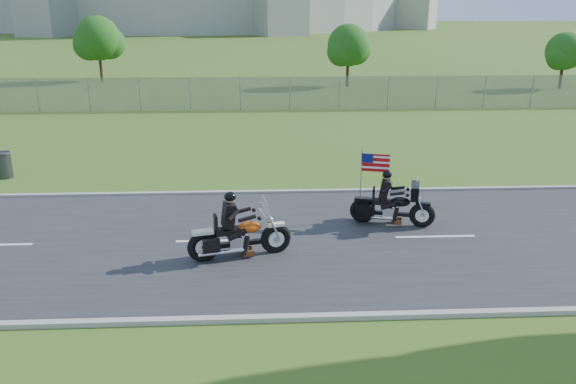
{
  "coord_description": "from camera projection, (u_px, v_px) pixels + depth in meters",
  "views": [
    {
      "loc": [
        -0.73,
        -14.04,
        6.11
      ],
      "look_at": [
        -0.06,
        0.0,
        1.4
      ],
      "focal_mm": 35.0,
      "sensor_mm": 36.0,
      "label": 1
    }
  ],
  "objects": [
    {
      "name": "road",
      "position": [
        290.0,
        240.0,
        15.27
      ],
      "size": [
        120.0,
        8.0,
        0.04
      ],
      "primitive_type": "cube",
      "color": "#28282B",
      "rests_on": "ground"
    },
    {
      "name": "tree_fence_mid",
      "position": [
        99.0,
        41.0,
        45.84
      ],
      "size": [
        3.96,
        3.69,
        5.3
      ],
      "color": "#382316",
      "rests_on": "ground"
    },
    {
      "name": "motorcycle_lead",
      "position": [
        238.0,
        237.0,
        14.08
      ],
      "size": [
        2.64,
        1.06,
        1.8
      ],
      "rotation": [
        0.0,
        0.0,
        0.24
      ],
      "color": "black",
      "rests_on": "ground"
    },
    {
      "name": "tree_fence_near",
      "position": [
        349.0,
        47.0,
        43.05
      ],
      "size": [
        3.52,
        3.28,
        4.75
      ],
      "color": "#382316",
      "rests_on": "ground"
    },
    {
      "name": "motorcycle_follow",
      "position": [
        392.0,
        207.0,
        16.18
      ],
      "size": [
        2.41,
        1.1,
        2.05
      ],
      "rotation": [
        0.0,
        0.0,
        -0.27
      ],
      "color": "black",
      "rests_on": "ground"
    },
    {
      "name": "tree_fence_far",
      "position": [
        565.0,
        53.0,
        41.98
      ],
      "size": [
        3.08,
        2.87,
        4.2
      ],
      "color": "#382316",
      "rests_on": "ground"
    },
    {
      "name": "fence",
      "position": [
        190.0,
        94.0,
        33.68
      ],
      "size": [
        60.0,
        0.03,
        2.0
      ],
      "primitive_type": "cube",
      "color": "gray",
      "rests_on": "ground"
    },
    {
      "name": "ground",
      "position": [
        290.0,
        241.0,
        15.28
      ],
      "size": [
        420.0,
        420.0,
        0.0
      ],
      "primitive_type": "plane",
      "color": "#3B5B1C",
      "rests_on": "ground"
    },
    {
      "name": "curb_north",
      "position": [
        284.0,
        192.0,
        19.1
      ],
      "size": [
        120.0,
        0.18,
        0.12
      ],
      "primitive_type": "cube",
      "color": "#9E9B93",
      "rests_on": "ground"
    },
    {
      "name": "curb_south",
      "position": [
        301.0,
        318.0,
        11.42
      ],
      "size": [
        120.0,
        0.18,
        0.12
      ],
      "primitive_type": "cube",
      "color": "#9E9B93",
      "rests_on": "ground"
    },
    {
      "name": "trash_can",
      "position": [
        4.0,
        165.0,
        20.7
      ],
      "size": [
        0.67,
        0.67,
        0.94
      ],
      "primitive_type": "cylinder",
      "rotation": [
        0.0,
        0.0,
        0.28
      ],
      "color": "#404045",
      "rests_on": "ground"
    }
  ]
}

